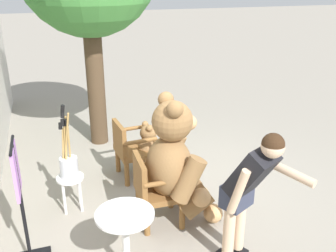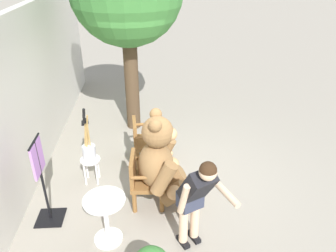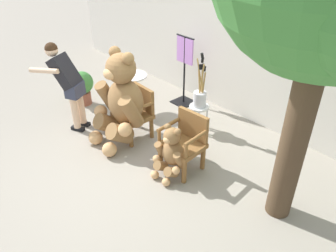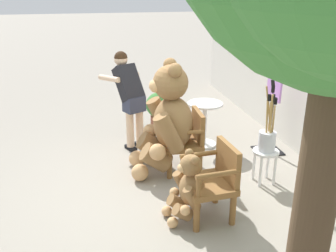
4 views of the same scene
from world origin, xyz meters
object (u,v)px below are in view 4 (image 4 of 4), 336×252
at_px(wooden_chair_right, 213,179).
at_px(teddy_bear_large, 167,120).
at_px(white_stool, 265,158).
at_px(round_side_table, 205,119).
at_px(teddy_bear_small, 188,187).
at_px(brush_bucket, 268,136).
at_px(wooden_chair_left, 186,139).
at_px(potted_plant, 158,108).
at_px(person_visitor, 129,92).
at_px(clothing_display_stand, 272,108).

height_order(wooden_chair_right, teddy_bear_large, teddy_bear_large).
xyz_separation_m(wooden_chair_right, teddy_bear_large, (-1.17, -0.27, 0.30)).
bearing_deg(white_stool, round_side_table, -163.32).
bearing_deg(teddy_bear_small, brush_bucket, 115.65).
bearing_deg(wooden_chair_left, potted_plant, -177.12).
xyz_separation_m(wooden_chair_left, round_side_table, (-0.76, 0.51, -0.01)).
height_order(teddy_bear_small, person_visitor, person_visitor).
height_order(teddy_bear_large, clothing_display_stand, teddy_bear_large).
relative_size(teddy_bear_small, round_side_table, 1.13).
xyz_separation_m(brush_bucket, potted_plant, (-2.20, -1.00, -0.27)).
height_order(brush_bucket, round_side_table, brush_bucket).
relative_size(teddy_bear_small, potted_plant, 1.20).
distance_m(wooden_chair_left, person_visitor, 1.25).
distance_m(wooden_chair_left, potted_plant, 1.61).
relative_size(teddy_bear_large, round_side_table, 2.17).
bearing_deg(potted_plant, teddy_bear_small, -4.22).
bearing_deg(person_visitor, teddy_bear_large, 22.16).
bearing_deg(teddy_bear_large, teddy_bear_small, -0.96).
xyz_separation_m(wooden_chair_right, round_side_table, (-1.92, 0.51, -0.01)).
bearing_deg(round_side_table, person_visitor, -100.20).
bearing_deg(wooden_chair_right, brush_bucket, 121.85).
bearing_deg(teddy_bear_small, person_visitor, -170.14).
bearing_deg(teddy_bear_small, teddy_bear_large, 179.04).
bearing_deg(wooden_chair_right, person_visitor, -162.84).
relative_size(wooden_chair_left, wooden_chair_right, 1.00).
xyz_separation_m(wooden_chair_right, potted_plant, (-2.77, -0.08, -0.07)).
xyz_separation_m(wooden_chair_left, teddy_bear_small, (1.17, -0.29, -0.06)).
distance_m(person_visitor, white_stool, 2.28).
distance_m(wooden_chair_right, teddy_bear_large, 1.23).
xyz_separation_m(teddy_bear_small, round_side_table, (-1.92, 0.80, 0.05)).
bearing_deg(wooden_chair_left, round_side_table, 145.85).
bearing_deg(wooden_chair_right, wooden_chair_left, 179.99).
height_order(wooden_chair_left, teddy_bear_small, wooden_chair_left).
height_order(teddy_bear_small, round_side_table, teddy_bear_small).
bearing_deg(teddy_bear_small, white_stool, 115.78).
height_order(teddy_bear_large, round_side_table, teddy_bear_large).
bearing_deg(white_stool, wooden_chair_right, -57.99).
bearing_deg(potted_plant, white_stool, 24.41).
distance_m(person_visitor, potted_plant, 1.00).
bearing_deg(round_side_table, clothing_display_stand, 63.20).
relative_size(white_stool, clothing_display_stand, 0.34).
relative_size(wooden_chair_left, clothing_display_stand, 0.63).
height_order(teddy_bear_small, white_stool, teddy_bear_small).
height_order(teddy_bear_large, potted_plant, teddy_bear_large).
distance_m(white_stool, clothing_display_stand, 1.08).
bearing_deg(round_side_table, brush_bucket, 16.70).
bearing_deg(teddy_bear_small, wooden_chair_left, 166.26).
xyz_separation_m(teddy_bear_small, person_visitor, (-2.13, -0.37, 0.50)).
distance_m(white_stool, round_side_table, 1.41).
distance_m(wooden_chair_left, round_side_table, 0.91).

